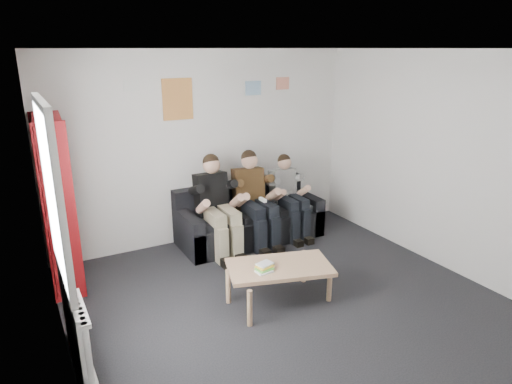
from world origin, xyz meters
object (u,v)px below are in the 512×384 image
person_left (218,206)px  coffee_table (279,270)px  person_middle (255,200)px  sofa (249,220)px  bookshelf (58,204)px  person_right (290,197)px

person_left → coffee_table: bearing=-89.5°
person_middle → sofa: bearing=98.7°
bookshelf → coffee_table: bearing=-34.9°
person_left → person_middle: person_left is taller
bookshelf → person_left: bearing=1.7°
coffee_table → person_middle: person_middle is taller
coffee_table → person_right: (1.12, 1.54, 0.22)m
person_left → person_right: (1.16, 0.01, -0.05)m
sofa → person_right: size_ratio=1.70×
bookshelf → sofa: bearing=6.6°
person_middle → person_right: bearing=9.4°
person_left → bookshelf: bearing=176.8°
person_left → person_right: 1.16m
bookshelf → person_right: bearing=2.6°
person_middle → coffee_table: bearing=-100.6°
sofa → bookshelf: bearing=-177.2°
coffee_table → person_right: size_ratio=0.91×
person_left → person_right: size_ratio=1.10×
person_right → sofa: bearing=161.2°
person_middle → person_right: 0.58m
bookshelf → person_right: bookshelf is taller
sofa → coffee_table: bearing=-107.3°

